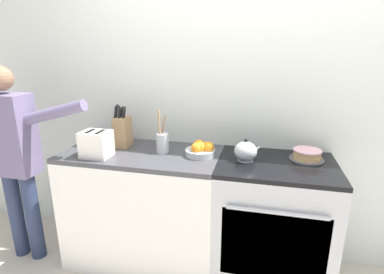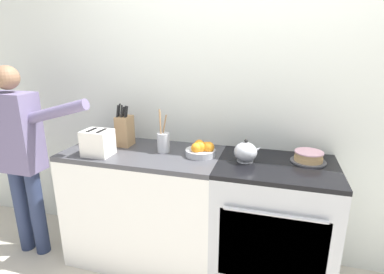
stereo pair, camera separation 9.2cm
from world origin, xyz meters
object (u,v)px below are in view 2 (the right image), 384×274
layer_cake (309,157)px  toaster (98,143)px  knife_block (125,130)px  stove_range (272,225)px  fruit_bowl (201,150)px  person_baker (20,148)px  utensil_crock (163,142)px  tea_kettle (246,152)px

layer_cake → toaster: (-1.44, -0.27, 0.06)m
knife_block → toaster: (-0.08, -0.26, -0.03)m
stove_range → fruit_bowl: fruit_bowl is taller
knife_block → toaster: knife_block is taller
layer_cake → fruit_bowl: fruit_bowl is taller
person_baker → layer_cake: bearing=-2.7°
utensil_crock → toaster: size_ratio=1.52×
stove_range → fruit_bowl: (-0.53, 0.02, 0.50)m
stove_range → toaster: size_ratio=4.32×
tea_kettle → utensil_crock: utensil_crock is taller
fruit_bowl → toaster: 0.74m
utensil_crock → fruit_bowl: (0.29, -0.00, -0.03)m
utensil_crock → toaster: utensil_crock is taller
utensil_crock → person_baker: bearing=-168.5°
utensil_crock → fruit_bowl: size_ratio=1.50×
knife_block → tea_kettle: bearing=-5.4°
fruit_bowl → person_baker: (-1.39, -0.22, -0.05)m
stove_range → tea_kettle: bearing=179.6°
knife_block → person_baker: size_ratio=0.22×
stove_range → fruit_bowl: size_ratio=4.27×
tea_kettle → knife_block: 0.96m
knife_block → toaster: bearing=-107.1°
toaster → person_baker: person_baker is taller
tea_kettle → stove_range: bearing=-0.4°
knife_block → fruit_bowl: (0.64, -0.07, -0.08)m
fruit_bowl → toaster: toaster is taller
fruit_bowl → person_baker: 1.41m
layer_cake → fruit_bowl: (-0.72, -0.08, 0.01)m
stove_range → layer_cake: (0.20, 0.10, 0.49)m
stove_range → toaster: bearing=-172.5°
person_baker → utensil_crock: bearing=0.6°
layer_cake → knife_block: knife_block is taller
utensil_crock → person_baker: 1.12m
fruit_bowl → person_baker: size_ratio=0.14×
tea_kettle → toaster: 1.04m
utensil_crock → person_baker: size_ratio=0.21×
tea_kettle → utensil_crock: size_ratio=0.60×
knife_block → utensil_crock: 0.35m
fruit_bowl → layer_cake: bearing=6.3°
toaster → person_baker: 0.68m
person_baker → stove_range: bearing=-5.0°
knife_block → utensil_crock: size_ratio=1.04×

